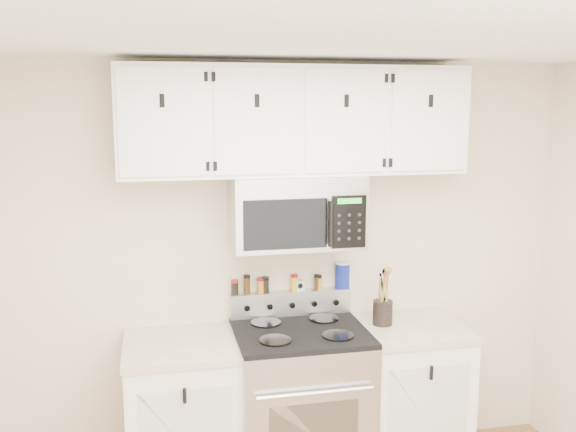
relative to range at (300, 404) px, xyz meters
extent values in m
cube|color=beige|center=(0.00, 0.32, 0.76)|extent=(3.50, 0.01, 2.50)
cube|color=white|center=(0.00, -1.43, 2.01)|extent=(3.50, 3.50, 0.01)
cube|color=#B7B7BA|center=(0.00, 0.00, -0.03)|extent=(0.76, 0.65, 0.92)
cube|color=black|center=(0.00, 0.00, 0.45)|extent=(0.76, 0.65, 0.03)
cube|color=#B7B7BA|center=(0.00, 0.28, 0.54)|extent=(0.76, 0.08, 0.15)
cylinder|color=black|center=(-0.18, -0.15, 0.47)|extent=(0.18, 0.18, 0.01)
cylinder|color=black|center=(0.18, -0.15, 0.47)|extent=(0.18, 0.18, 0.01)
cylinder|color=black|center=(-0.18, 0.15, 0.47)|extent=(0.18, 0.18, 0.01)
cylinder|color=black|center=(0.18, 0.15, 0.47)|extent=(0.18, 0.18, 0.01)
cube|color=white|center=(-0.69, 0.02, -0.05)|extent=(0.62, 0.60, 0.88)
cube|color=tan|center=(-0.69, 0.02, 0.41)|extent=(0.64, 0.62, 0.04)
cube|color=white|center=(0.69, 0.02, -0.05)|extent=(0.62, 0.60, 0.88)
cube|color=tan|center=(0.69, 0.02, 0.41)|extent=(0.64, 0.62, 0.04)
cube|color=#9E9EA3|center=(0.00, 0.13, 1.14)|extent=(0.76, 0.38, 0.42)
cube|color=#B7B7BA|center=(0.00, -0.06, 1.31)|extent=(0.73, 0.01, 0.08)
cube|color=black|center=(-0.10, -0.07, 1.10)|extent=(0.47, 0.01, 0.28)
cube|color=black|center=(0.26, -0.07, 1.10)|extent=(0.20, 0.01, 0.30)
cylinder|color=black|center=(0.15, -0.10, 1.10)|extent=(0.03, 0.03, 0.26)
cube|color=white|center=(0.00, 0.16, 1.66)|extent=(2.00, 0.33, 0.62)
cube|color=white|center=(-0.75, -0.01, 1.66)|extent=(0.46, 0.01, 0.57)
cube|color=black|center=(-0.75, -0.02, 1.77)|extent=(0.02, 0.01, 0.07)
cube|color=white|center=(-0.25, -0.01, 1.66)|extent=(0.46, 0.01, 0.57)
cube|color=black|center=(-0.25, -0.02, 1.77)|extent=(0.03, 0.01, 0.07)
cube|color=white|center=(0.25, -0.01, 1.66)|extent=(0.46, 0.01, 0.57)
cube|color=black|center=(0.25, -0.02, 1.77)|extent=(0.03, 0.01, 0.07)
cube|color=white|center=(0.75, -0.01, 1.66)|extent=(0.46, 0.01, 0.57)
cube|color=black|center=(0.75, -0.02, 1.77)|extent=(0.02, 0.01, 0.07)
cylinder|color=black|center=(0.53, 0.07, 0.51)|extent=(0.12, 0.12, 0.15)
cylinder|color=olive|center=(0.53, 0.07, 0.62)|extent=(0.01, 0.01, 0.28)
cylinder|color=olive|center=(0.55, 0.06, 0.63)|extent=(0.01, 0.01, 0.30)
cylinder|color=olive|center=(0.51, 0.08, 0.61)|extent=(0.01, 0.01, 0.26)
cylinder|color=black|center=(0.54, 0.09, 0.62)|extent=(0.01, 0.01, 0.27)
cylinder|color=olive|center=(0.52, 0.05, 0.63)|extent=(0.01, 0.01, 0.29)
cube|color=silver|center=(0.06, 0.28, 0.65)|extent=(0.06, 0.06, 0.06)
cylinder|color=navy|center=(0.34, 0.28, 0.69)|extent=(0.09, 0.09, 0.16)
cylinder|color=white|center=(0.34, 0.28, 0.78)|extent=(0.09, 0.09, 0.01)
cylinder|color=black|center=(-0.35, 0.28, 0.65)|extent=(0.04, 0.04, 0.08)
cylinder|color=#B00D1A|center=(-0.35, 0.28, 0.70)|extent=(0.05, 0.05, 0.02)
cylinder|color=#442A10|center=(-0.27, 0.28, 0.66)|extent=(0.04, 0.04, 0.10)
cylinder|color=black|center=(-0.27, 0.28, 0.72)|extent=(0.04, 0.04, 0.02)
cylinder|color=orange|center=(-0.19, 0.28, 0.65)|extent=(0.04, 0.04, 0.08)
cylinder|color=maroon|center=(-0.19, 0.28, 0.70)|extent=(0.05, 0.05, 0.02)
cylinder|color=black|center=(-0.16, 0.28, 0.65)|extent=(0.04, 0.04, 0.08)
cylinder|color=black|center=(-0.16, 0.28, 0.70)|extent=(0.05, 0.05, 0.02)
cylinder|color=#F0A91C|center=(0.03, 0.28, 0.66)|extent=(0.04, 0.04, 0.09)
cylinder|color=maroon|center=(0.03, 0.28, 0.71)|extent=(0.04, 0.04, 0.02)
cylinder|color=#422810|center=(0.17, 0.28, 0.65)|extent=(0.04, 0.04, 0.08)
cylinder|color=black|center=(0.17, 0.28, 0.70)|extent=(0.04, 0.04, 0.02)
cylinder|color=orange|center=(0.18, 0.28, 0.65)|extent=(0.04, 0.04, 0.08)
cylinder|color=black|center=(0.18, 0.28, 0.70)|extent=(0.04, 0.04, 0.02)
camera|label=1|loc=(-0.82, -3.46, 1.76)|focal=40.00mm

